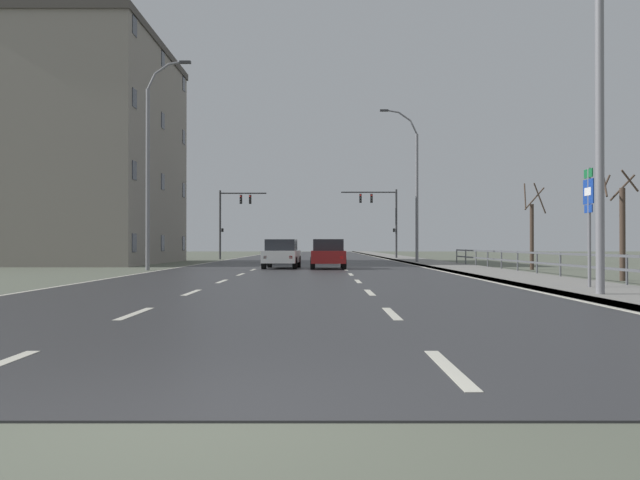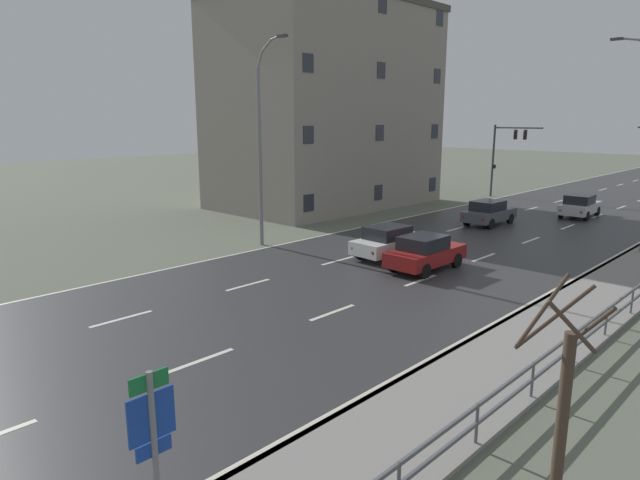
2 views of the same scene
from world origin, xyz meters
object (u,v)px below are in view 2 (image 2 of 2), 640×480
object	(u,v)px
car_mid_centre	(390,241)
car_near_right	(425,252)
street_lamp_left_bank	(261,147)
car_far_left	(580,206)
highway_sign	(155,455)
car_distant	(489,212)
traffic_signal_left	(504,149)
brick_building	(327,105)

from	to	relation	value
car_mid_centre	car_near_right	distance (m)	2.59
street_lamp_left_bank	car_far_left	world-z (taller)	street_lamp_left_bank
highway_sign	car_distant	world-z (taller)	highway_sign
traffic_signal_left	car_far_left	xyz separation A→B (m)	(8.44, -5.61, -3.36)
car_far_left	traffic_signal_left	bearing A→B (deg)	143.16
brick_building	car_mid_centre	bearing A→B (deg)	-36.36
car_mid_centre	car_far_left	distance (m)	18.28
highway_sign	brick_building	xyz separation A→B (m)	(-23.47, 28.09, 5.47)
highway_sign	brick_building	world-z (taller)	brick_building
highway_sign	car_mid_centre	size ratio (longest dim) A/B	0.81
car_mid_centre	car_near_right	size ratio (longest dim) A/B	1.02
street_lamp_left_bank	highway_sign	bearing A→B (deg)	-43.74
street_lamp_left_bank	car_far_left	size ratio (longest dim) A/B	2.51
street_lamp_left_bank	car_distant	distance (m)	15.56
highway_sign	street_lamp_left_bank	bearing A→B (deg)	136.26
car_far_left	brick_building	xyz separation A→B (m)	(-16.61, -7.75, 6.83)
traffic_signal_left	car_mid_centre	size ratio (longest dim) A/B	1.47
traffic_signal_left	brick_building	distance (m)	16.05
street_lamp_left_bank	highway_sign	xyz separation A→B (m)	(15.86, -15.18, -3.02)
brick_building	traffic_signal_left	bearing A→B (deg)	58.57
car_far_left	car_distant	distance (m)	7.60
traffic_signal_left	car_distant	bearing A→B (deg)	-67.10
car_distant	traffic_signal_left	bearing A→B (deg)	113.81
car_near_right	car_mid_centre	bearing A→B (deg)	164.70
traffic_signal_left	car_far_left	bearing A→B (deg)	-33.63
car_far_left	car_distant	xyz separation A→B (m)	(-3.15, -6.92, 0.00)
traffic_signal_left	car_distant	distance (m)	14.02
car_mid_centre	traffic_signal_left	bearing A→B (deg)	106.38
car_distant	highway_sign	bearing A→B (deg)	-69.99
car_far_left	brick_building	bearing A→B (deg)	-158.18
highway_sign	car_distant	size ratio (longest dim) A/B	0.82
car_distant	car_mid_centre	bearing A→B (deg)	-86.08
car_mid_centre	car_far_left	size ratio (longest dim) A/B	1.00
traffic_signal_left	car_distant	world-z (taller)	traffic_signal_left
car_distant	car_near_right	bearing A→B (deg)	-74.55
highway_sign	car_far_left	size ratio (longest dim) A/B	0.81
traffic_signal_left	brick_building	world-z (taller)	brick_building
car_near_right	car_far_left	bearing A→B (deg)	90.05
car_mid_centre	street_lamp_left_bank	bearing A→B (deg)	-155.82
street_lamp_left_bank	traffic_signal_left	xyz separation A→B (m)	(0.55, 26.28, -1.02)
street_lamp_left_bank	traffic_signal_left	bearing A→B (deg)	88.79
brick_building	car_far_left	bearing A→B (deg)	25.03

